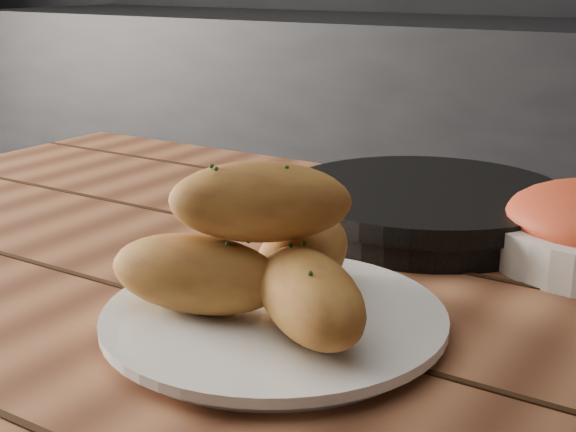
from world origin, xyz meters
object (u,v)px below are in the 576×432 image
(table, at_px, (343,396))
(skillet, at_px, (426,206))
(plate, at_px, (274,320))
(bread_rolls, at_px, (266,256))

(table, distance_m, skillet, 0.25)
(table, distance_m, plate, 0.15)
(table, relative_size, plate, 5.35)
(plate, height_order, bread_rolls, bread_rolls)
(table, height_order, bread_rolls, bread_rolls)
(table, relative_size, bread_rolls, 5.84)
(bread_rolls, bearing_deg, table, 83.64)
(plate, bearing_deg, table, 86.21)
(plate, height_order, skillet, skillet)
(bread_rolls, relative_size, skillet, 0.55)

